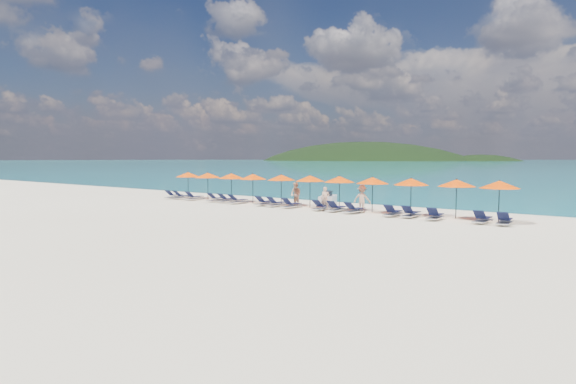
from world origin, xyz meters
The scene contains 35 objects.
ground centered at (0.00, 0.00, 0.00)m, with size 1400.00×1400.00×0.00m, color beige.
headland_main centered at (-300.00, 540.00, -38.00)m, with size 374.00×242.00×126.50m.
headland_small centered at (-150.00, 560.00, -35.00)m, with size 162.00×126.00×85.50m.
jetski centered at (-0.28, 8.19, 0.39)m, with size 1.96×2.81×0.94m.
beachgoer_a centered at (2.06, 4.32, 0.78)m, with size 0.57×0.37×1.56m, color tan.
beachgoer_b centered at (-1.03, 5.21, 0.86)m, with size 0.84×0.48×1.73m, color tan.
beachgoer_c centered at (4.54, 4.77, 0.87)m, with size 1.12×0.52×1.73m, color tan.
umbrella_0 centered at (-12.66, 5.25, 2.02)m, with size 2.10×2.10×2.28m.
umbrella_1 centered at (-10.21, 5.28, 2.02)m, with size 2.10×2.10×2.28m.
umbrella_2 centered at (-7.46, 5.26, 2.02)m, with size 2.10×2.10×2.28m.
umbrella_3 centered at (-5.16, 5.24, 2.02)m, with size 2.10×2.10×2.28m.
umbrella_4 centered at (-2.54, 5.43, 2.02)m, with size 2.10×2.10×2.28m.
umbrella_5 centered at (0.06, 5.42, 2.02)m, with size 2.10×2.10×2.28m.
umbrella_6 centered at (2.41, 5.49, 2.02)m, with size 2.10×2.10×2.28m.
umbrella_7 centered at (5.00, 5.27, 2.02)m, with size 2.10×2.10×2.28m.
umbrella_8 centered at (7.58, 5.27, 2.02)m, with size 2.10×2.10×2.28m.
umbrella_9 centered at (10.22, 5.45, 2.02)m, with size 2.10×2.10×2.28m.
umbrella_10 centered at (12.56, 5.28, 2.02)m, with size 2.10×2.10×2.28m.
lounger_0 centered at (-13.18, 4.12, 0.24)m, with size 0.79×1.75×0.66m.
lounger_1 centered at (-12.13, 4.17, 0.24)m, with size 0.75×1.74×0.66m.
lounger_2 centered at (-10.59, 4.13, 0.24)m, with size 0.64×1.71×0.66m.
lounger_3 centered at (-8.10, 4.24, 0.24)m, with size 0.66×1.71×0.66m.
lounger_4 centered at (-6.96, 4.27, 0.24)m, with size 0.66×1.71×0.66m.
lounger_5 centered at (-5.67, 4.11, 0.24)m, with size 0.74×1.74×0.66m.
lounger_6 centered at (-3.14, 4.26, 0.24)m, with size 0.64×1.71×0.66m.
lounger_7 centered at (-1.97, 4.20, 0.24)m, with size 0.72×1.73×0.66m.
lounger_8 centered at (-0.60, 4.14, 0.24)m, with size 0.68×1.72×0.66m.
lounger_9 centered at (1.93, 4.14, 0.24)m, with size 0.64×1.71×0.66m.
lounger_10 centered at (3.07, 4.11, 0.24)m, with size 0.65×1.71×0.66m.
lounger_11 centered at (4.42, 4.04, 0.24)m, with size 0.76×1.75×0.66m.
lounger_12 centered at (7.01, 4.05, 0.24)m, with size 0.70×1.73×0.66m.
lounger_13 centered at (8.09, 4.16, 0.24)m, with size 0.64×1.71×0.66m.
lounger_14 centered at (9.58, 3.99, 0.24)m, with size 0.79×1.75×0.66m.
lounger_15 centered at (12.06, 4.16, 0.24)m, with size 0.64×1.71×0.66m.
lounger_16 centered at (13.14, 4.16, 0.24)m, with size 0.78×1.75×0.66m.
Camera 1 is at (19.47, -21.82, 3.42)m, focal length 30.00 mm.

